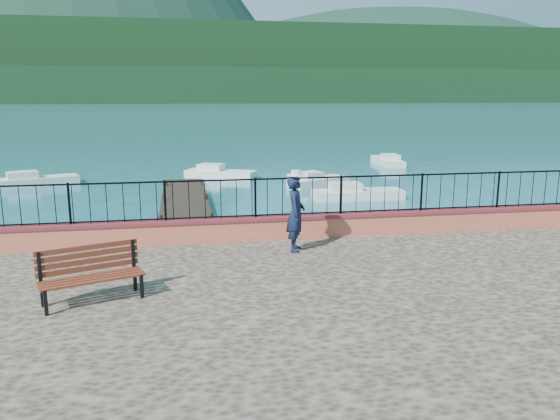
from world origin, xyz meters
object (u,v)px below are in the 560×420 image
object	(u,v)px
boat_2	(318,178)
boat_3	(36,178)
person	(296,213)
boat_1	(358,190)
boat_4	(221,171)
boat_5	(388,159)
park_bench	(92,286)
boat_0	(124,237)

from	to	relation	value
boat_2	boat_3	xyz separation A→B (m)	(-14.84, 2.84, 0.00)
person	boat_1	bearing A→B (deg)	-8.57
boat_4	boat_5	xyz separation A→B (m)	(11.83, 4.01, 0.00)
boat_4	boat_5	distance (m)	12.49
boat_1	boat_5	size ratio (longest dim) A/B	0.97
boat_1	park_bench	bearing A→B (deg)	-122.03
park_bench	boat_1	xyz separation A→B (m)	(9.64, 14.39, -1.10)
boat_5	boat_1	bearing A→B (deg)	158.05
boat_4	person	bearing A→B (deg)	-61.92
person	boat_0	distance (m)	6.96
boat_0	boat_4	distance (m)	15.10
boat_0	boat_1	xyz separation A→B (m)	(9.87, 6.76, 0.00)
boat_1	boat_2	xyz separation A→B (m)	(-0.89, 4.00, 0.00)
boat_3	boat_2	bearing A→B (deg)	-31.45
boat_2	boat_5	size ratio (longest dim) A/B	0.76
person	boat_2	distance (m)	16.61
park_bench	person	xyz separation A→B (m)	(4.18, 2.51, 0.59)
park_bench	person	bearing A→B (deg)	11.12
park_bench	boat_0	distance (m)	7.71
boat_0	boat_4	size ratio (longest dim) A/B	0.91
boat_2	boat_5	bearing A→B (deg)	25.17
boat_1	boat_3	distance (m)	17.16
boat_0	park_bench	bearing A→B (deg)	-113.29
person	boat_4	size ratio (longest dim) A/B	0.43
park_bench	boat_4	world-z (taller)	park_bench
person	boat_3	bearing A→B (deg)	44.88
boat_2	person	bearing A→B (deg)	-129.26
boat_2	boat_4	size ratio (longest dim) A/B	0.79
park_bench	boat_1	distance (m)	17.35
person	boat_2	size ratio (longest dim) A/B	0.55
person	boat_3	distance (m)	21.42
park_bench	person	world-z (taller)	person
boat_3	boat_5	size ratio (longest dim) A/B	0.99
boat_0	boat_1	distance (m)	11.96
person	boat_5	bearing A→B (deg)	-9.79
boat_1	boat_5	bearing A→B (deg)	64.68
boat_0	boat_3	xyz separation A→B (m)	(-5.87, 13.60, 0.00)
boat_0	boat_1	world-z (taller)	same
boat_5	park_bench	bearing A→B (deg)	154.24
park_bench	boat_1	size ratio (longest dim) A/B	0.44
boat_0	boat_2	bearing A→B (deg)	25.14
park_bench	boat_5	world-z (taller)	park_bench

